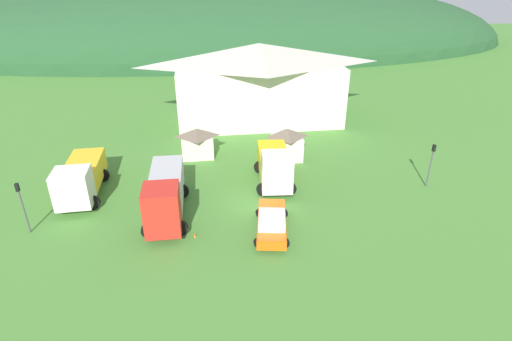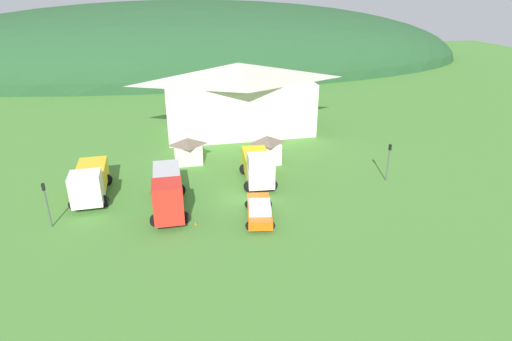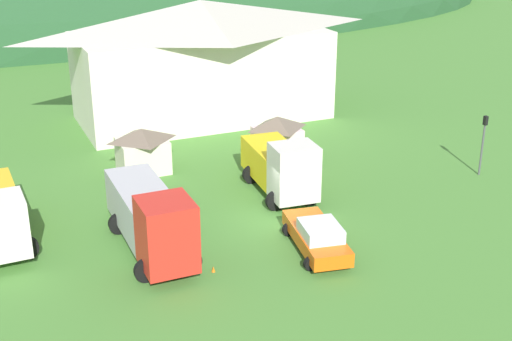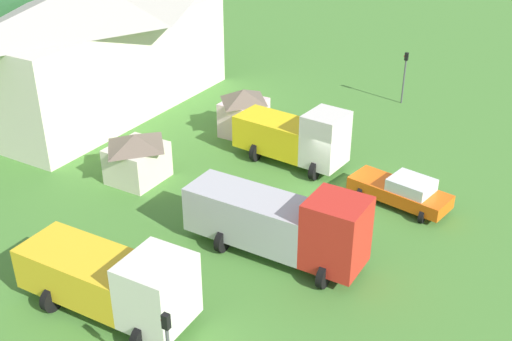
{
  "view_description": "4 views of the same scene",
  "coord_description": "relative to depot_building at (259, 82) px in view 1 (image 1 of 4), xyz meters",
  "views": [
    {
      "loc": [
        -3.84,
        -26.72,
        16.3
      ],
      "look_at": [
        0.29,
        2.74,
        1.45
      ],
      "focal_mm": 28.62,
      "sensor_mm": 36.0,
      "label": 1
    },
    {
      "loc": [
        -6.34,
        -33.67,
        17.66
      ],
      "look_at": [
        1.28,
        1.21,
        2.06
      ],
      "focal_mm": 29.88,
      "sensor_mm": 36.0,
      "label": 2
    },
    {
      "loc": [
        -14.17,
        -29.79,
        15.86
      ],
      "look_at": [
        0.33,
        2.98,
        1.68
      ],
      "focal_mm": 48.68,
      "sensor_mm": 36.0,
      "label": 3
    },
    {
      "loc": [
        -27.51,
        -11.71,
        16.82
      ],
      "look_at": [
        -1.84,
        3.45,
        1.05
      ],
      "focal_mm": 43.86,
      "sensor_mm": 36.0,
      "label": 4
    }
  ],
  "objects": [
    {
      "name": "play_shed_pink",
      "position": [
        1.05,
        -10.98,
        -3.02
      ],
      "size": [
        2.93,
        2.53,
        3.04
      ],
      "color": "beige",
      "rests_on": "ground"
    },
    {
      "name": "heavy_rig_striped",
      "position": [
        -16.34,
        -15.7,
        -2.94
      ],
      "size": [
        3.44,
        7.54,
        3.26
      ],
      "rotation": [
        0.0,
        0.0,
        -1.55
      ],
      "color": "silver",
      "rests_on": "ground"
    },
    {
      "name": "traffic_light_east",
      "position": [
        11.42,
        -17.99,
        -2.26
      ],
      "size": [
        0.2,
        0.32,
        3.74
      ],
      "color": "#4C4C51",
      "rests_on": "ground"
    },
    {
      "name": "forested_hill_backdrop",
      "position": [
        -2.85,
        53.5,
        -4.58
      ],
      "size": [
        138.98,
        60.0,
        29.16
      ],
      "primitive_type": "ellipsoid",
      "color": "#234C28",
      "rests_on": "ground"
    },
    {
      "name": "ground_plane",
      "position": [
        -2.85,
        -18.71,
        -4.58
      ],
      "size": [
        200.0,
        200.0,
        0.0
      ],
      "primitive_type": "plane",
      "color": "#477F33"
    },
    {
      "name": "depot_building",
      "position": [
        0.0,
        0.0,
        0.0
      ],
      "size": [
        19.71,
        9.15,
        8.9
      ],
      "color": "silver",
      "rests_on": "ground"
    },
    {
      "name": "play_shed_cream",
      "position": [
        -7.22,
        -9.14,
        -3.16
      ],
      "size": [
        3.14,
        2.8,
        2.77
      ],
      "color": "beige",
      "rests_on": "ground"
    },
    {
      "name": "traffic_light_west",
      "position": [
        -18.83,
        -20.34,
        -2.24
      ],
      "size": [
        0.2,
        0.32,
        3.79
      ],
      "color": "#4C4C51",
      "rests_on": "ground"
    },
    {
      "name": "service_pickup_orange",
      "position": [
        -2.42,
        -22.69,
        -3.76
      ],
      "size": [
        2.93,
        5.49,
        1.66
      ],
      "rotation": [
        0.0,
        0.0,
        -1.75
      ],
      "color": "#EB5D11",
      "rests_on": "ground"
    },
    {
      "name": "crane_truck_red",
      "position": [
        -9.6,
        -19.57,
        -2.75
      ],
      "size": [
        3.14,
        8.46,
        3.7
      ],
      "rotation": [
        0.0,
        0.0,
        -1.58
      ],
      "color": "red",
      "rests_on": "ground"
    },
    {
      "name": "traffic_cone_near_pickup",
      "position": [
        -7.63,
        -22.5,
        -4.58
      ],
      "size": [
        0.36,
        0.36,
        0.54
      ],
      "primitive_type": "cone",
      "color": "orange",
      "rests_on": "ground"
    },
    {
      "name": "flatbed_truck_yellow",
      "position": [
        -1.0,
        -15.83,
        -2.83
      ],
      "size": [
        3.51,
        6.85,
        3.6
      ],
      "rotation": [
        0.0,
        0.0,
        -1.66
      ],
      "color": "silver",
      "rests_on": "ground"
    }
  ]
}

